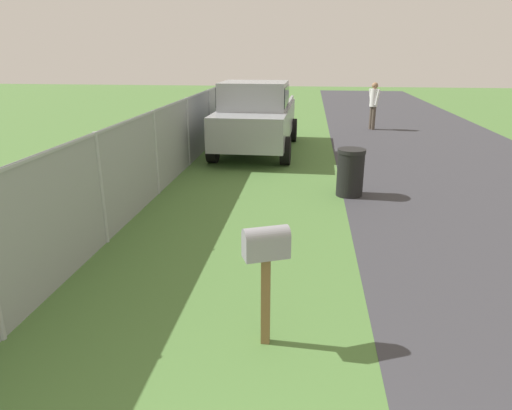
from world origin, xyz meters
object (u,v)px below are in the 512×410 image
(pickup_truck, at_px, (256,115))
(trash_bin, at_px, (350,172))
(pedestrian, at_px, (374,102))
(mailbox, at_px, (266,253))

(pickup_truck, bearing_deg, trash_bin, 32.01)
(pickup_truck, relative_size, trash_bin, 5.15)
(trash_bin, xyz_separation_m, pedestrian, (8.72, -1.53, 0.54))
(mailbox, xyz_separation_m, trash_bin, (5.29, -1.27, -0.53))
(pedestrian, bearing_deg, pickup_truck, 17.45)
(pickup_truck, relative_size, pedestrian, 2.88)
(trash_bin, height_order, pedestrian, pedestrian)
(pickup_truck, distance_m, pedestrian, 6.11)
(trash_bin, bearing_deg, mailbox, 166.50)
(pickup_truck, xyz_separation_m, trash_bin, (-4.09, -2.46, -0.60))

